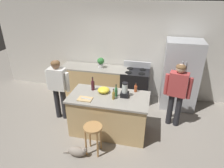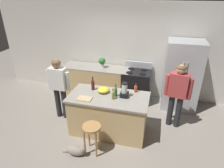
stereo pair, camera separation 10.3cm
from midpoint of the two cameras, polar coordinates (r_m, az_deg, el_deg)
The scene contains 19 objects.
ground_plane at distance 4.73m, azimuth -1.49°, elevation -13.21°, with size 14.00×14.00×0.00m, color gray.
back_wall at distance 5.80m, azimuth 3.25°, elevation 9.66°, with size 8.00×0.10×2.70m, color silver.
kitchen_island at distance 4.45m, azimuth -1.56°, elevation -8.66°, with size 1.71×0.87×0.91m.
back_counter_run at distance 5.94m, azimuth -5.27°, elevation 0.76°, with size 2.00×0.64×0.91m.
refrigerator at distance 5.48m, azimuth 18.62°, elevation 2.45°, with size 0.90×0.73×1.84m.
stove_range at distance 5.68m, azimuth 6.11°, elevation -0.42°, with size 0.76×0.65×1.09m.
person_by_island_left at distance 4.85m, azimuth -15.88°, elevation -0.16°, with size 0.59×0.23×1.54m.
person_by_sink_right at distance 4.63m, azimuth 17.73°, elevation -1.63°, with size 0.60×0.30×1.55m.
bar_stool at distance 3.93m, azimuth -6.25°, elevation -13.66°, with size 0.36×0.36×0.63m.
cat at distance 4.16m, azimuth -10.68°, elevation -18.57°, with size 0.52×0.18×0.26m.
potted_plant at distance 5.65m, azimuth -3.80°, elevation 6.35°, with size 0.20×0.20×0.30m.
blender_appliance at distance 4.14m, azimuth 3.00°, elevation -1.99°, with size 0.17×0.17×0.33m.
bottle_vinegar at distance 4.07m, azimuth -0.30°, elevation -3.30°, with size 0.06×0.06×0.24m.
bottle_olive_oil at distance 4.17m, azimuth 0.47°, elevation -2.33°, with size 0.07×0.07×0.28m.
bottle_wine at distance 4.44m, azimuth -6.22°, elevation -0.36°, with size 0.08×0.08×0.32m.
bottle_cooking_sauce at distance 4.38m, azimuth 6.19°, elevation -1.30°, with size 0.06×0.06×0.22m.
mixing_bowl at distance 4.34m, azimuth -3.13°, elevation -1.75°, with size 0.26×0.26×0.12m, color yellow.
cutting_board at distance 4.14m, azimuth -8.52°, elevation -4.31°, with size 0.30×0.20×0.02m, color tan.
chef_knife at distance 4.13m, azimuth -8.27°, elevation -4.19°, with size 0.22×0.03×0.01m, color #B7BABF.
Camera 1 is at (0.90, -3.53, 3.02)m, focal length 31.64 mm.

